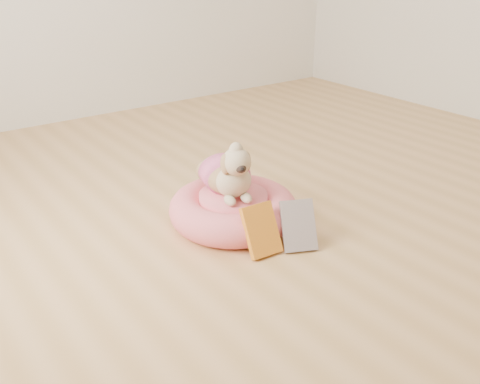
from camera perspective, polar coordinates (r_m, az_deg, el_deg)
floor at (r=2.42m, az=9.86°, el=-3.44°), size 4.50×4.50×0.00m
pet_bed at (r=2.36m, az=-0.72°, el=-1.84°), size 0.57×0.57×0.15m
dog at (r=2.29m, az=-1.34°, el=3.02°), size 0.34×0.42×0.27m
book_yellow at (r=2.13m, az=2.28°, el=-4.07°), size 0.15×0.13×0.20m
book_white at (r=2.19m, az=6.27°, el=-3.58°), size 0.18×0.18×0.19m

